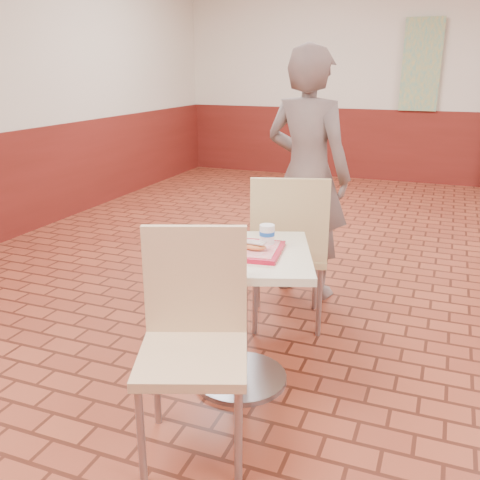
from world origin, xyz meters
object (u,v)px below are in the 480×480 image
(main_table, at_px, (240,296))
(serving_tray, at_px, (240,249))
(chair_main_front, at_px, (194,331))
(ring_donut, at_px, (222,240))
(long_john_donut, at_px, (253,246))
(customer, at_px, (307,175))
(chair_main_back, at_px, (288,245))
(paper_cup, at_px, (267,234))

(main_table, xyz_separation_m, serving_tray, (0.00, 0.00, 0.25))
(main_table, relative_size, chair_main_front, 0.75)
(ring_donut, distance_m, long_john_donut, 0.18)
(chair_main_front, height_order, ring_donut, chair_main_front)
(main_table, bearing_deg, serving_tray, 0.00)
(long_john_donut, bearing_deg, customer, 93.15)
(chair_main_front, height_order, long_john_donut, chair_main_front)
(chair_main_front, bearing_deg, serving_tray, 68.02)
(chair_main_front, distance_m, serving_tray, 0.54)
(chair_main_front, relative_size, long_john_donut, 6.81)
(chair_main_back, bearing_deg, customer, -102.59)
(chair_main_back, height_order, serving_tray, chair_main_back)
(chair_main_front, height_order, chair_main_back, chair_main_back)
(main_table, relative_size, chair_main_back, 0.73)
(chair_main_back, bearing_deg, ring_donut, 59.69)
(chair_main_back, bearing_deg, main_table, 68.80)
(customer, distance_m, serving_tray, 1.28)
(main_table, height_order, chair_main_back, chair_main_back)
(customer, bearing_deg, paper_cup, 108.88)
(customer, xyz_separation_m, long_john_donut, (0.07, -1.29, -0.10))
(customer, bearing_deg, serving_tray, 103.81)
(main_table, xyz_separation_m, paper_cup, (0.10, 0.10, 0.31))
(serving_tray, bearing_deg, ring_donut, 167.15)
(customer, relative_size, long_john_donut, 12.34)
(long_john_donut, bearing_deg, chair_main_front, -99.66)
(serving_tray, height_order, ring_donut, ring_donut)
(main_table, xyz_separation_m, chair_main_front, (-0.01, -0.50, 0.05))
(main_table, height_order, customer, customer)
(chair_main_front, bearing_deg, paper_cup, 58.41)
(chair_main_front, bearing_deg, customer, 68.86)
(main_table, relative_size, paper_cup, 7.57)
(chair_main_front, xyz_separation_m, customer, (0.01, 1.78, 0.33))
(serving_tray, bearing_deg, chair_main_back, 85.98)
(chair_main_front, distance_m, customer, 1.81)
(ring_donut, xyz_separation_m, paper_cup, (0.21, 0.08, 0.03))
(chair_main_front, distance_m, ring_donut, 0.58)
(serving_tray, xyz_separation_m, long_john_donut, (0.07, -0.02, 0.03))
(chair_main_back, relative_size, paper_cup, 10.32)
(serving_tray, bearing_deg, chair_main_front, -91.21)
(chair_main_front, height_order, customer, customer)
(main_table, distance_m, paper_cup, 0.34)
(chair_main_back, xyz_separation_m, customer, (-0.05, 0.59, 0.32))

